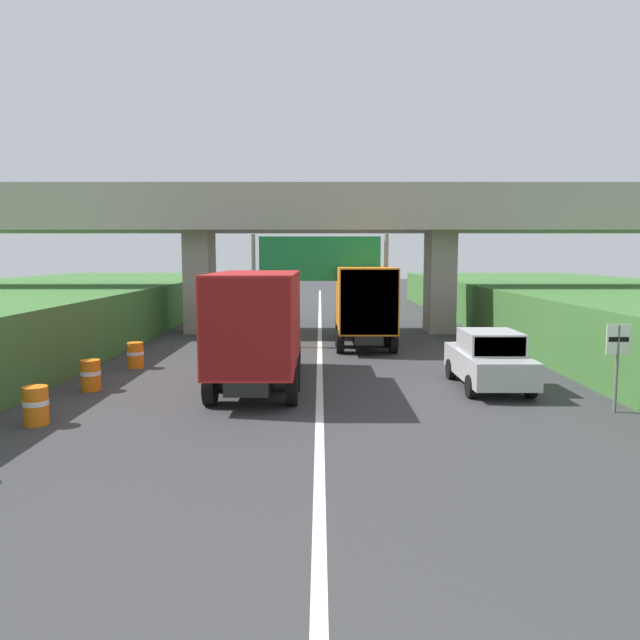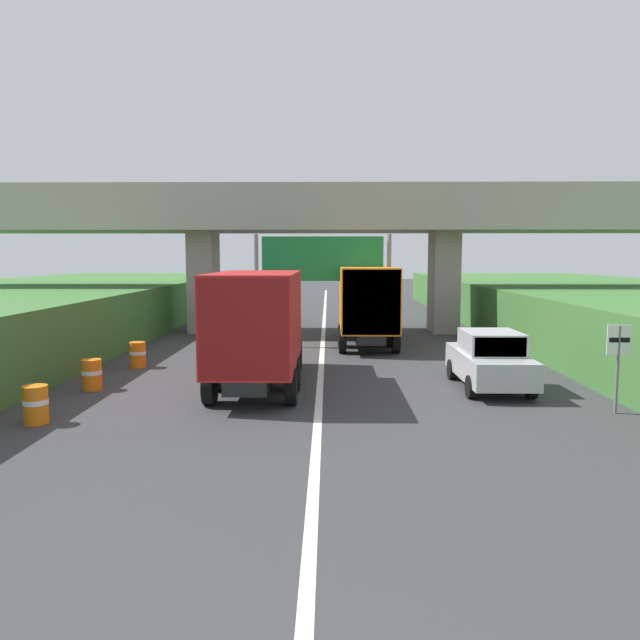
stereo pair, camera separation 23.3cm
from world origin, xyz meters
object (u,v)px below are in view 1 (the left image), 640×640
(overhead_highway_sign, at_px, (320,265))
(speed_limit_sign, at_px, (618,354))
(truck_orange, at_px, (363,301))
(construction_barrel_4, at_px, (136,355))
(construction_barrel_2, at_px, (36,405))
(truck_red, at_px, (260,322))
(car_silver, at_px, (489,360))
(construction_barrel_3, at_px, (91,375))

(overhead_highway_sign, relative_size, speed_limit_sign, 2.64)
(truck_orange, height_order, construction_barrel_4, truck_orange)
(truck_orange, distance_m, construction_barrel_2, 15.17)
(speed_limit_sign, xyz_separation_m, truck_red, (-9.20, 3.00, 0.46))
(overhead_highway_sign, bearing_deg, construction_barrel_2, -118.58)
(truck_red, height_order, construction_barrel_4, truck_red)
(construction_barrel_4, bearing_deg, construction_barrel_2, -91.01)
(overhead_highway_sign, distance_m, construction_barrel_2, 14.10)
(car_silver, bearing_deg, truck_red, 177.96)
(car_silver, relative_size, construction_barrel_4, 4.56)
(truck_orange, height_order, construction_barrel_3, truck_orange)
(truck_orange, distance_m, truck_red, 9.18)
(speed_limit_sign, height_order, car_silver, speed_limit_sign)
(car_silver, height_order, construction_barrel_3, car_silver)
(speed_limit_sign, xyz_separation_m, construction_barrel_4, (-13.86, 5.95, -1.02))
(truck_red, distance_m, construction_barrel_3, 5.12)
(construction_barrel_3, bearing_deg, truck_red, 6.63)
(overhead_highway_sign, relative_size, car_silver, 1.43)
(car_silver, bearing_deg, speed_limit_sign, -49.00)
(car_silver, bearing_deg, construction_barrel_3, -178.41)
(truck_orange, relative_size, construction_barrel_3, 8.11)
(overhead_highway_sign, height_order, truck_red, overhead_highway_sign)
(car_silver, relative_size, construction_barrel_3, 4.56)
(speed_limit_sign, relative_size, construction_barrel_4, 2.48)
(construction_barrel_3, bearing_deg, overhead_highway_sign, 52.10)
(overhead_highway_sign, height_order, construction_barrel_3, overhead_highway_sign)
(truck_orange, bearing_deg, construction_barrel_3, -133.67)
(overhead_highway_sign, bearing_deg, truck_orange, 12.22)
(overhead_highway_sign, distance_m, construction_barrel_3, 11.28)
(car_silver, xyz_separation_m, construction_barrel_2, (-11.59, -3.84, -0.40))
(construction_barrel_2, relative_size, construction_barrel_4, 1.00)
(speed_limit_sign, relative_size, construction_barrel_2, 2.48)
(truck_orange, distance_m, construction_barrel_3, 12.49)
(speed_limit_sign, bearing_deg, overhead_highway_sign, 123.94)
(speed_limit_sign, relative_size, truck_orange, 0.31)
(truck_red, bearing_deg, construction_barrel_4, 147.65)
(construction_barrel_2, bearing_deg, speed_limit_sign, 4.44)
(car_silver, bearing_deg, construction_barrel_4, 164.42)
(overhead_highway_sign, height_order, speed_limit_sign, overhead_highway_sign)
(overhead_highway_sign, bearing_deg, construction_barrel_3, -127.90)
(car_silver, bearing_deg, truck_orange, 109.74)
(truck_orange, xyz_separation_m, truck_red, (-3.69, -8.41, 0.00))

